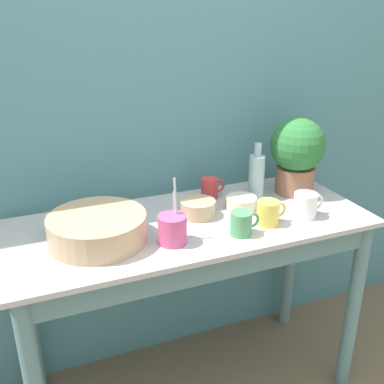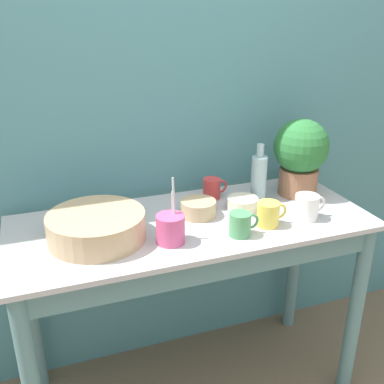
{
  "view_description": "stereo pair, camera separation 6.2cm",
  "coord_description": "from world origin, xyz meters",
  "px_view_note": "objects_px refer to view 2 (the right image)",
  "views": [
    {
      "loc": [
        -0.58,
        -1.16,
        1.61
      ],
      "look_at": [
        0.0,
        0.29,
        0.96
      ],
      "focal_mm": 42.0,
      "sensor_mm": 36.0,
      "label": 1
    },
    {
      "loc": [
        -0.53,
        -1.18,
        1.61
      ],
      "look_at": [
        0.0,
        0.29,
        0.96
      ],
      "focal_mm": 42.0,
      "sensor_mm": 36.0,
      "label": 2
    }
  ],
  "objects_px": {
    "potted_plant": "(301,154)",
    "mug_white": "(307,207)",
    "bowl_small_tan": "(198,208)",
    "bottle_tall": "(259,177)",
    "mug_green": "(241,224)",
    "mug_red": "(212,188)",
    "utensil_cup": "(171,229)",
    "bowl_wash_large": "(97,227)",
    "bowl_small_cream": "(242,203)",
    "mug_yellow": "(269,214)"
  },
  "relations": [
    {
      "from": "mug_yellow",
      "to": "bowl_small_cream",
      "type": "bearing_deg",
      "value": 99.68
    },
    {
      "from": "mug_red",
      "to": "utensil_cup",
      "type": "bearing_deg",
      "value": -132.03
    },
    {
      "from": "potted_plant",
      "to": "bowl_wash_large",
      "type": "height_order",
      "value": "potted_plant"
    },
    {
      "from": "potted_plant",
      "to": "utensil_cup",
      "type": "distance_m",
      "value": 0.71
    },
    {
      "from": "bottle_tall",
      "to": "bowl_small_tan",
      "type": "height_order",
      "value": "bottle_tall"
    },
    {
      "from": "potted_plant",
      "to": "mug_red",
      "type": "relative_size",
      "value": 3.08
    },
    {
      "from": "potted_plant",
      "to": "bowl_small_tan",
      "type": "height_order",
      "value": "potted_plant"
    },
    {
      "from": "potted_plant",
      "to": "bowl_small_tan",
      "type": "xyz_separation_m",
      "value": [
        -0.49,
        -0.06,
        -0.15
      ]
    },
    {
      "from": "mug_red",
      "to": "bowl_small_tan",
      "type": "relative_size",
      "value": 0.78
    },
    {
      "from": "bowl_small_tan",
      "to": "bottle_tall",
      "type": "bearing_deg",
      "value": 12.27
    },
    {
      "from": "bottle_tall",
      "to": "mug_red",
      "type": "distance_m",
      "value": 0.2
    },
    {
      "from": "bowl_small_cream",
      "to": "utensil_cup",
      "type": "height_order",
      "value": "utensil_cup"
    },
    {
      "from": "bottle_tall",
      "to": "mug_yellow",
      "type": "distance_m",
      "value": 0.25
    },
    {
      "from": "mug_red",
      "to": "bowl_small_tan",
      "type": "height_order",
      "value": "mug_red"
    },
    {
      "from": "bowl_wash_large",
      "to": "bowl_small_cream",
      "type": "bearing_deg",
      "value": 5.79
    },
    {
      "from": "bottle_tall",
      "to": "bowl_small_cream",
      "type": "xyz_separation_m",
      "value": [
        -0.1,
        -0.07,
        -0.08
      ]
    },
    {
      "from": "bowl_wash_large",
      "to": "bowl_small_tan",
      "type": "relative_size",
      "value": 2.47
    },
    {
      "from": "bottle_tall",
      "to": "bowl_wash_large",
      "type": "bearing_deg",
      "value": -169.74
    },
    {
      "from": "bowl_wash_large",
      "to": "mug_red",
      "type": "distance_m",
      "value": 0.56
    },
    {
      "from": "bottle_tall",
      "to": "mug_red",
      "type": "xyz_separation_m",
      "value": [
        -0.18,
        0.08,
        -0.06
      ]
    },
    {
      "from": "mug_red",
      "to": "mug_green",
      "type": "bearing_deg",
      "value": -95.19
    },
    {
      "from": "bowl_small_cream",
      "to": "utensil_cup",
      "type": "bearing_deg",
      "value": -154.94
    },
    {
      "from": "bowl_wash_large",
      "to": "utensil_cup",
      "type": "xyz_separation_m",
      "value": [
        0.24,
        -0.11,
        0.0
      ]
    },
    {
      "from": "mug_yellow",
      "to": "potted_plant",
      "type": "bearing_deg",
      "value": 40.6
    },
    {
      "from": "potted_plant",
      "to": "bowl_wash_large",
      "type": "xyz_separation_m",
      "value": [
        -0.89,
        -0.13,
        -0.14
      ]
    },
    {
      "from": "bowl_wash_large",
      "to": "mug_green",
      "type": "xyz_separation_m",
      "value": [
        0.49,
        -0.14,
        -0.01
      ]
    },
    {
      "from": "potted_plant",
      "to": "mug_white",
      "type": "distance_m",
      "value": 0.28
    },
    {
      "from": "mug_green",
      "to": "potted_plant",
      "type": "bearing_deg",
      "value": 33.65
    },
    {
      "from": "bottle_tall",
      "to": "bowl_small_tan",
      "type": "xyz_separation_m",
      "value": [
        -0.3,
        -0.06,
        -0.07
      ]
    },
    {
      "from": "mug_green",
      "to": "mug_white",
      "type": "xyz_separation_m",
      "value": [
        0.3,
        0.04,
        0.0
      ]
    },
    {
      "from": "bottle_tall",
      "to": "mug_red",
      "type": "bearing_deg",
      "value": 155.2
    },
    {
      "from": "bottle_tall",
      "to": "mug_white",
      "type": "height_order",
      "value": "bottle_tall"
    },
    {
      "from": "bowl_wash_large",
      "to": "mug_red",
      "type": "bearing_deg",
      "value": 21.72
    },
    {
      "from": "potted_plant",
      "to": "bowl_small_cream",
      "type": "height_order",
      "value": "potted_plant"
    },
    {
      "from": "bottle_tall",
      "to": "mug_white",
      "type": "bearing_deg",
      "value": -67.61
    },
    {
      "from": "bowl_wash_large",
      "to": "bowl_small_cream",
      "type": "height_order",
      "value": "bowl_wash_large"
    },
    {
      "from": "utensil_cup",
      "to": "mug_green",
      "type": "bearing_deg",
      "value": -7.86
    },
    {
      "from": "mug_white",
      "to": "bowl_small_tan",
      "type": "xyz_separation_m",
      "value": [
        -0.39,
        0.16,
        -0.02
      ]
    },
    {
      "from": "bowl_small_tan",
      "to": "mug_white",
      "type": "bearing_deg",
      "value": -22.84
    },
    {
      "from": "potted_plant",
      "to": "mug_white",
      "type": "relative_size",
      "value": 2.58
    },
    {
      "from": "bowl_wash_large",
      "to": "mug_red",
      "type": "relative_size",
      "value": 3.17
    },
    {
      "from": "potted_plant",
      "to": "utensil_cup",
      "type": "bearing_deg",
      "value": -160.4
    },
    {
      "from": "bowl_small_cream",
      "to": "bottle_tall",
      "type": "bearing_deg",
      "value": 32.6
    },
    {
      "from": "mug_white",
      "to": "mug_yellow",
      "type": "bearing_deg",
      "value": -178.95
    },
    {
      "from": "bottle_tall",
      "to": "mug_green",
      "type": "xyz_separation_m",
      "value": [
        -0.21,
        -0.27,
        -0.06
      ]
    },
    {
      "from": "mug_green",
      "to": "mug_yellow",
      "type": "bearing_deg",
      "value": 15.51
    },
    {
      "from": "mug_green",
      "to": "bowl_small_cream",
      "type": "xyz_separation_m",
      "value": [
        0.1,
        0.2,
        -0.02
      ]
    },
    {
      "from": "bowl_wash_large",
      "to": "mug_red",
      "type": "height_order",
      "value": "bowl_wash_large"
    },
    {
      "from": "potted_plant",
      "to": "mug_green",
      "type": "distance_m",
      "value": 0.5
    },
    {
      "from": "bowl_small_cream",
      "to": "mug_yellow",
      "type": "bearing_deg",
      "value": -80.32
    }
  ]
}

